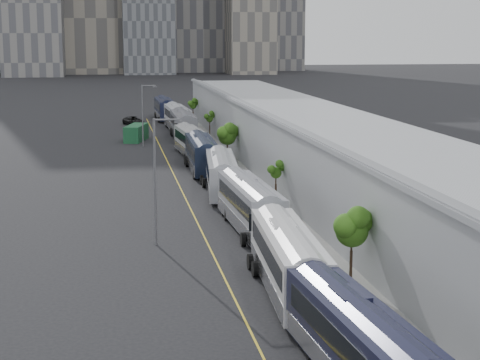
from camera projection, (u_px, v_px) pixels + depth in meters
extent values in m
cube|color=gray|center=(314.00, 209.00, 69.35)|extent=(10.00, 170.00, 0.12)
cube|color=gold|center=(193.00, 214.00, 67.67)|extent=(0.12, 160.00, 0.02)
cube|color=gray|center=(359.00, 170.00, 69.39)|extent=(12.00, 160.00, 6.80)
cube|color=gray|center=(360.00, 142.00, 68.96)|extent=(12.45, 160.40, 2.57)
cube|color=gray|center=(293.00, 130.00, 67.81)|extent=(0.30, 160.00, 0.40)
cube|color=black|center=(359.00, 345.00, 33.98)|extent=(3.49, 13.16, 3.15)
cube|color=black|center=(361.00, 334.00, 33.69)|extent=(3.45, 11.60, 1.07)
cube|color=black|center=(350.00, 295.00, 35.13)|extent=(1.45, 2.29, 0.30)
cube|color=silver|center=(288.00, 260.00, 46.57)|extent=(3.41, 13.55, 3.25)
cube|color=black|center=(289.00, 251.00, 46.27)|extent=(3.39, 11.94, 1.11)
cube|color=silver|center=(288.00, 277.00, 46.75)|extent=(3.44, 13.28, 1.04)
cube|color=silver|center=(283.00, 224.00, 47.76)|extent=(1.46, 2.34, 0.31)
cube|color=gray|center=(250.00, 205.00, 61.86)|extent=(3.20, 13.46, 3.24)
cube|color=black|center=(250.00, 198.00, 61.56)|extent=(3.20, 11.86, 1.10)
cube|color=silver|center=(250.00, 218.00, 62.05)|extent=(3.23, 13.20, 1.04)
cube|color=gray|center=(246.00, 179.00, 63.05)|extent=(1.43, 2.31, 0.31)
cube|color=#A6A8B0|center=(221.00, 174.00, 76.13)|extent=(3.84, 13.13, 3.14)
cube|color=black|center=(221.00, 168.00, 75.84)|extent=(3.75, 11.59, 1.07)
cube|color=silver|center=(221.00, 184.00, 76.31)|extent=(3.86, 12.88, 1.00)
cube|color=#A6A8B0|center=(219.00, 154.00, 77.28)|extent=(1.50, 2.31, 0.30)
cube|color=black|center=(202.00, 154.00, 88.66)|extent=(2.95, 13.32, 3.21)
cube|color=black|center=(202.00, 149.00, 88.36)|extent=(2.98, 11.73, 1.09)
cube|color=silver|center=(202.00, 163.00, 88.84)|extent=(2.99, 13.06, 1.03)
cube|color=black|center=(200.00, 136.00, 89.83)|extent=(1.38, 2.27, 0.31)
cube|color=#B5B5B7|center=(192.00, 141.00, 100.29)|extent=(3.34, 12.46, 2.98)
cube|color=black|center=(192.00, 137.00, 100.01)|extent=(3.29, 10.99, 1.01)
cube|color=silver|center=(192.00, 149.00, 100.46)|extent=(3.36, 12.22, 0.96)
cube|color=#B5B5B7|center=(190.00, 127.00, 101.38)|extent=(1.38, 2.17, 0.28)
cube|color=slate|center=(183.00, 125.00, 116.31)|extent=(2.87, 14.01, 3.39)
cube|color=black|center=(183.00, 121.00, 115.99)|extent=(2.92, 12.33, 1.15)
cube|color=silver|center=(183.00, 133.00, 116.50)|extent=(2.90, 13.73, 1.09)
cube|color=slate|center=(182.00, 111.00, 117.55)|extent=(1.41, 2.38, 0.32)
cube|color=silver|center=(177.00, 118.00, 127.40)|extent=(3.30, 13.88, 3.34)
cube|color=black|center=(178.00, 114.00, 127.09)|extent=(3.29, 12.23, 1.14)
cube|color=silver|center=(178.00, 124.00, 127.59)|extent=(3.33, 13.61, 1.07)
cube|color=silver|center=(176.00, 105.00, 128.62)|extent=(1.47, 2.39, 0.32)
cube|color=#161B33|center=(164.00, 109.00, 143.54)|extent=(2.94, 13.52, 3.26)
cube|color=black|center=(164.00, 105.00, 143.23)|extent=(2.97, 11.91, 1.11)
cube|color=silver|center=(165.00, 114.00, 143.72)|extent=(2.98, 13.25, 1.04)
cube|color=#161B33|center=(164.00, 98.00, 144.73)|extent=(1.39, 2.30, 0.31)
cylinder|color=black|center=(351.00, 256.00, 48.01)|extent=(0.18, 0.18, 3.71)
sphere|color=#2E6316|center=(352.00, 226.00, 47.68)|extent=(2.00, 2.00, 2.00)
cylinder|color=black|center=(276.00, 187.00, 71.71)|extent=(0.18, 0.18, 3.04)
sphere|color=#2E6316|center=(276.00, 171.00, 71.46)|extent=(1.02, 1.02, 1.02)
cylinder|color=black|center=(227.00, 147.00, 96.41)|extent=(0.18, 0.18, 3.29)
sphere|color=#2E6316|center=(227.00, 133.00, 96.11)|extent=(2.21, 2.21, 2.21)
cylinder|color=black|center=(210.00, 128.00, 117.43)|extent=(0.18, 0.18, 3.15)
sphere|color=#2E6316|center=(210.00, 118.00, 117.17)|extent=(1.04, 1.04, 1.04)
cylinder|color=black|center=(193.00, 113.00, 138.58)|extent=(0.18, 0.18, 3.30)
sphere|color=#2E6316|center=(193.00, 104.00, 138.31)|extent=(1.26, 1.26, 1.26)
cylinder|color=#59595E|center=(155.00, 183.00, 56.93)|extent=(0.18, 0.18, 9.13)
cylinder|color=#59595E|center=(167.00, 120.00, 56.28)|extent=(1.80, 0.14, 0.14)
cube|color=#59595E|center=(178.00, 122.00, 56.44)|extent=(0.50, 0.22, 0.18)
cylinder|color=#59595E|center=(143.00, 116.00, 107.97)|extent=(0.18, 0.18, 8.37)
cylinder|color=#59595E|center=(149.00, 86.00, 107.39)|extent=(1.80, 0.14, 0.14)
cube|color=#59595E|center=(155.00, 87.00, 107.55)|extent=(0.50, 0.22, 0.18)
cube|color=#144426|center=(136.00, 133.00, 114.73)|extent=(3.86, 7.06, 2.29)
imported|color=black|center=(134.00, 121.00, 134.86)|extent=(3.88, 5.82, 1.49)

